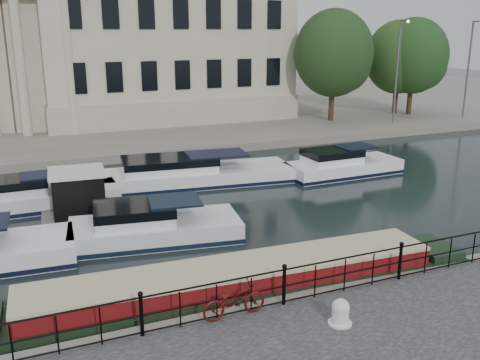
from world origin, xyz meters
name	(u,v)px	position (x,y,z in m)	size (l,w,h in m)	color
ground_plane	(250,287)	(0.00, 0.00, 0.00)	(160.00, 160.00, 0.00)	black
far_bank	(84,112)	(0.00, 39.00, 0.28)	(120.00, 42.00, 0.55)	#6B665B
railing	(284,283)	(0.00, -2.25, 1.20)	(24.14, 0.14, 1.22)	black
civic_building	(72,40)	(-1.00, 34.71, 7.04)	(53.55, 31.84, 16.85)	#ADA38C
lamp_posts	(434,69)	(26.00, 20.70, 4.80)	(8.24, 1.55, 8.07)	#59595B
bicycle	(234,301)	(-1.53, -2.31, 1.02)	(0.62, 1.79, 0.94)	#410E0B
mooring_bollard	(340,312)	(0.87, -3.74, 0.88)	(0.63, 0.63, 0.71)	silver
narrowboat	(237,290)	(-0.75, -0.65, 0.37)	(15.85, 2.93, 1.58)	black
harbour_hut	(78,196)	(-4.14, 8.99, 0.95)	(3.37, 2.88, 2.20)	#6B665B
cabin_cruisers	(139,202)	(-1.51, 8.99, 0.37)	(27.92, 10.84, 1.99)	white
trees	(381,58)	(23.15, 24.03, 5.57)	(14.51, 7.11, 9.06)	black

